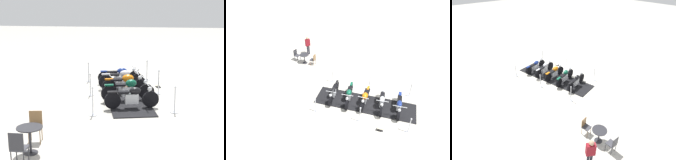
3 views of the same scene
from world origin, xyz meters
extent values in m
plane|color=beige|center=(0.00, 0.00, 0.00)|extent=(80.00, 80.00, 0.00)
cube|color=black|center=(0.00, 0.00, 0.02)|extent=(3.08, 6.55, 0.04)
cylinder|color=black|center=(-1.22, 1.81, 0.37)|extent=(0.67, 0.28, 0.66)
cylinder|color=black|center=(0.28, 2.22, 0.37)|extent=(0.67, 0.28, 0.66)
cube|color=silver|center=(-0.47, 2.01, 0.42)|extent=(0.57, 0.34, 0.40)
ellipsoid|color=black|center=(-0.60, 1.98, 0.74)|extent=(0.53, 0.41, 0.29)
cube|color=black|center=(-0.14, 2.10, 0.70)|extent=(0.49, 0.37, 0.08)
cube|color=black|center=(0.28, 2.22, 0.73)|extent=(0.39, 0.23, 0.06)
cylinder|color=silver|center=(-1.15, 1.83, 0.65)|extent=(0.29, 0.14, 0.57)
cylinder|color=silver|center=(-1.07, 1.85, 1.00)|extent=(0.20, 0.64, 0.04)
sphere|color=silver|center=(-1.17, 1.82, 0.80)|extent=(0.18, 0.18, 0.18)
cylinder|color=black|center=(-1.02, 0.76, 0.38)|extent=(0.69, 0.33, 0.69)
cylinder|color=black|center=(0.55, 1.25, 0.38)|extent=(0.69, 0.33, 0.69)
cube|color=silver|center=(-0.23, 1.01, 0.44)|extent=(0.57, 0.38, 0.43)
ellipsoid|color=#0F5138|center=(-0.36, 0.97, 0.80)|extent=(0.55, 0.46, 0.33)
cube|color=black|center=(0.08, 1.11, 0.75)|extent=(0.49, 0.41, 0.08)
cube|color=#0F5138|center=(0.55, 1.25, 0.76)|extent=(0.41, 0.26, 0.06)
cylinder|color=silver|center=(-0.95, 0.78, 0.68)|extent=(0.28, 0.15, 0.59)
cylinder|color=silver|center=(-0.88, 0.80, 1.03)|extent=(0.25, 0.70, 0.04)
sphere|color=silver|center=(-0.98, 0.77, 0.83)|extent=(0.18, 0.18, 0.18)
cylinder|color=black|center=(-0.71, -0.13, 0.38)|extent=(0.68, 0.24, 0.67)
cylinder|color=black|center=(0.71, 0.13, 0.38)|extent=(0.68, 0.24, 0.67)
cube|color=silver|center=(0.00, 0.00, 0.42)|extent=(0.60, 0.31, 0.40)
ellipsoid|color=#D16B0F|center=(-0.14, -0.02, 0.78)|extent=(0.59, 0.45, 0.36)
cube|color=black|center=(0.38, 0.07, 0.72)|extent=(0.60, 0.41, 0.08)
cube|color=#D16B0F|center=(0.71, 0.13, 0.74)|extent=(0.39, 0.21, 0.06)
cylinder|color=silver|center=(-0.65, -0.12, 0.66)|extent=(0.26, 0.11, 0.58)
cylinder|color=silver|center=(-0.58, -0.10, 1.01)|extent=(0.15, 0.65, 0.04)
sphere|color=silver|center=(-0.68, -0.12, 0.81)|extent=(0.18, 0.18, 0.18)
cylinder|color=black|center=(-0.53, -1.24, 0.39)|extent=(0.71, 0.32, 0.70)
cylinder|color=black|center=(1.00, -0.77, 0.39)|extent=(0.71, 0.32, 0.70)
cube|color=silver|center=(0.23, -1.01, 0.44)|extent=(0.63, 0.37, 0.42)
ellipsoid|color=#B7BAC1|center=(0.09, -1.05, 0.78)|extent=(0.56, 0.44, 0.30)
cube|color=black|center=(0.57, -0.90, 0.73)|extent=(0.48, 0.38, 0.08)
cube|color=#B7BAC1|center=(1.00, -0.77, 0.77)|extent=(0.41, 0.25, 0.06)
cylinder|color=silver|center=(-0.44, -1.21, 0.69)|extent=(0.34, 0.16, 0.59)
cylinder|color=silver|center=(-0.35, -1.19, 1.05)|extent=(0.25, 0.71, 0.04)
sphere|color=silver|center=(-0.45, -1.22, 0.85)|extent=(0.18, 0.18, 0.18)
cylinder|color=black|center=(-0.31, -2.21, 0.35)|extent=(0.64, 0.29, 0.62)
cylinder|color=black|center=(1.25, -1.81, 0.35)|extent=(0.64, 0.29, 0.62)
cube|color=silver|center=(0.47, -2.01, 0.39)|extent=(0.60, 0.38, 0.36)
ellipsoid|color=navy|center=(0.33, -2.05, 0.69)|extent=(0.58, 0.41, 0.29)
cube|color=black|center=(0.83, -1.92, 0.65)|extent=(0.58, 0.39, 0.08)
cube|color=navy|center=(1.25, -1.81, 0.69)|extent=(0.37, 0.25, 0.06)
cylinder|color=silver|center=(-0.24, -2.19, 0.61)|extent=(0.29, 0.14, 0.53)
cylinder|color=silver|center=(-0.17, -2.18, 0.94)|extent=(0.23, 0.78, 0.04)
sphere|color=silver|center=(-0.27, -2.20, 0.74)|extent=(0.18, 0.18, 0.18)
cylinder|color=silver|center=(2.15, -2.26, 0.01)|extent=(0.28, 0.28, 0.03)
cylinder|color=silver|center=(2.15, -2.26, 0.50)|extent=(0.05, 0.05, 0.95)
sphere|color=silver|center=(2.15, -2.26, 1.01)|extent=(0.09, 0.09, 0.09)
cylinder|color=silver|center=(-0.93, -2.98, 0.01)|extent=(0.35, 0.35, 0.03)
cylinder|color=silver|center=(-0.93, -2.98, 0.53)|extent=(0.05, 0.05, 1.00)
sphere|color=silver|center=(-0.93, -2.98, 1.07)|extent=(0.09, 0.09, 0.09)
cylinder|color=silver|center=(-2.15, 2.26, 0.01)|extent=(0.34, 0.34, 0.03)
cylinder|color=silver|center=(-2.15, 2.26, 0.50)|extent=(0.05, 0.05, 0.96)
sphere|color=silver|center=(-2.15, 2.26, 1.02)|extent=(0.09, 0.09, 0.09)
cylinder|color=silver|center=(0.93, 2.98, 0.01)|extent=(0.35, 0.35, 0.03)
cylinder|color=silver|center=(0.93, 2.98, 0.53)|extent=(0.05, 0.05, 1.01)
sphere|color=silver|center=(0.93, 2.98, 1.07)|extent=(0.09, 0.09, 0.09)
cylinder|color=silver|center=(-1.54, -0.36, 0.01)|extent=(0.33, 0.33, 0.03)
cylinder|color=silver|center=(-1.54, -0.36, 0.54)|extent=(0.05, 0.05, 1.03)
sphere|color=silver|center=(-1.54, -0.36, 1.09)|extent=(0.09, 0.09, 0.09)
cylinder|color=silver|center=(1.54, 0.36, 0.01)|extent=(0.30, 0.30, 0.03)
cylinder|color=silver|center=(1.54, 0.36, 0.50)|extent=(0.05, 0.05, 0.95)
sphere|color=silver|center=(1.54, 0.36, 1.01)|extent=(0.09, 0.09, 0.09)
cube|color=#333338|center=(-1.55, -1.62, 0.01)|extent=(0.28, 0.40, 0.02)
cube|color=beige|center=(-1.55, -1.62, 0.15)|extent=(0.33, 0.39, 0.15)
cylinder|color=#2D2D33|center=(2.09, 6.38, 0.01)|extent=(0.41, 0.41, 0.02)
cylinder|color=#2D2D33|center=(2.09, 6.38, 0.39)|extent=(0.07, 0.07, 0.74)
cylinder|color=#2D2D33|center=(2.09, 6.38, 0.77)|extent=(0.74, 0.74, 0.03)
cylinder|color=#2D2D33|center=(2.26, 6.96, 0.24)|extent=(0.03, 0.03, 0.48)
cylinder|color=#2D2D33|center=(1.92, 6.96, 0.24)|extent=(0.03, 0.03, 0.48)
cylinder|color=#2D2D33|center=(2.26, 7.30, 0.24)|extent=(0.03, 0.03, 0.48)
cylinder|color=#2D2D33|center=(1.92, 7.30, 0.24)|extent=(0.03, 0.03, 0.48)
cube|color=#3F3F47|center=(2.09, 7.13, 0.50)|extent=(0.40, 0.40, 0.04)
cube|color=#2D2D33|center=(2.09, 7.31, 0.75)|extent=(0.40, 0.03, 0.47)
cylinder|color=olive|center=(2.02, 5.78, 0.23)|extent=(0.03, 0.03, 0.45)
cylinder|color=olive|center=(2.35, 5.83, 0.23)|extent=(0.03, 0.03, 0.45)
cylinder|color=olive|center=(2.07, 5.44, 0.23)|extent=(0.03, 0.03, 0.45)
cylinder|color=olive|center=(2.41, 5.50, 0.23)|extent=(0.03, 0.03, 0.45)
cube|color=#3F3F47|center=(2.21, 5.64, 0.47)|extent=(0.46, 0.46, 0.04)
cube|color=olive|center=(2.24, 5.46, 0.72)|extent=(0.40, 0.10, 0.46)
cylinder|color=#23232D|center=(3.53, 6.99, 0.42)|extent=(0.12, 0.12, 0.84)
cylinder|color=#23232D|center=(3.41, 7.07, 0.42)|extent=(0.12, 0.12, 0.84)
cube|color=maroon|center=(3.47, 7.03, 1.13)|extent=(0.46, 0.40, 0.60)
sphere|color=tan|center=(3.47, 7.03, 1.54)|extent=(0.22, 0.22, 0.22)
camera|label=1|loc=(-1.35, 14.77, 4.24)|focal=53.50mm
camera|label=2|loc=(-9.21, -3.39, 8.96)|focal=32.84mm
camera|label=3|loc=(7.51, 10.09, 7.63)|focal=29.44mm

